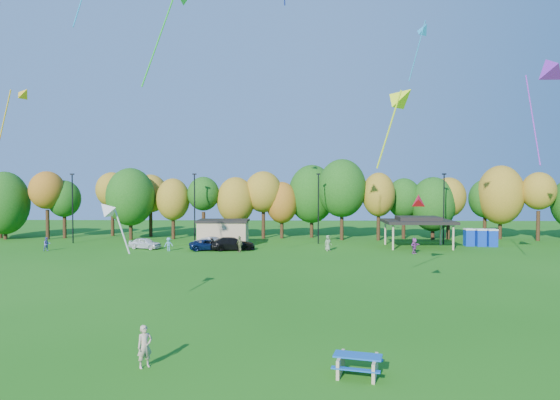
{
  "coord_description": "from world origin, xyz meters",
  "views": [
    {
      "loc": [
        -1.17,
        -24.08,
        7.9
      ],
      "look_at": [
        -2.0,
        6.0,
        6.85
      ],
      "focal_mm": 32.0,
      "sensor_mm": 36.0,
      "label": 1
    }
  ],
  "objects_px": {
    "kite_flyer": "(145,346)",
    "car_a": "(145,243)",
    "picnic_table": "(358,363)",
    "car_b": "(213,243)",
    "porta_potties": "(480,237)",
    "car_d": "(232,244)",
    "car_c": "(209,245)"
  },
  "relations": [
    {
      "from": "car_b",
      "to": "car_c",
      "type": "bearing_deg",
      "value": 159.76
    },
    {
      "from": "car_a",
      "to": "picnic_table",
      "type": "bearing_deg",
      "value": -134.41
    },
    {
      "from": "car_a",
      "to": "car_c",
      "type": "bearing_deg",
      "value": -79.19
    },
    {
      "from": "car_a",
      "to": "car_c",
      "type": "distance_m",
      "value": 7.86
    },
    {
      "from": "kite_flyer",
      "to": "car_b",
      "type": "xyz_separation_m",
      "value": [
        -3.14,
        37.55,
        -0.18
      ]
    },
    {
      "from": "porta_potties",
      "to": "car_a",
      "type": "height_order",
      "value": "porta_potties"
    },
    {
      "from": "car_b",
      "to": "porta_potties",
      "type": "bearing_deg",
      "value": -66.39
    },
    {
      "from": "porta_potties",
      "to": "car_a",
      "type": "relative_size",
      "value": 0.96
    },
    {
      "from": "car_b",
      "to": "car_d",
      "type": "distance_m",
      "value": 2.4
    },
    {
      "from": "picnic_table",
      "to": "car_b",
      "type": "xyz_separation_m",
      "value": [
        -12.12,
        38.17,
        0.23
      ]
    },
    {
      "from": "car_b",
      "to": "picnic_table",
      "type": "bearing_deg",
      "value": -145.44
    },
    {
      "from": "kite_flyer",
      "to": "car_d",
      "type": "distance_m",
      "value": 37.0
    },
    {
      "from": "porta_potties",
      "to": "car_b",
      "type": "bearing_deg",
      "value": -173.33
    },
    {
      "from": "picnic_table",
      "to": "car_b",
      "type": "relative_size",
      "value": 0.52
    },
    {
      "from": "picnic_table",
      "to": "car_d",
      "type": "xyz_separation_m",
      "value": [
        -9.78,
        37.6,
        0.27
      ]
    },
    {
      "from": "car_c",
      "to": "car_b",
      "type": "bearing_deg",
      "value": -53.68
    },
    {
      "from": "porta_potties",
      "to": "kite_flyer",
      "type": "height_order",
      "value": "porta_potties"
    },
    {
      "from": "porta_potties",
      "to": "car_b",
      "type": "xyz_separation_m",
      "value": [
        -32.66,
        -3.82,
        -0.37
      ]
    },
    {
      "from": "car_b",
      "to": "car_c",
      "type": "relative_size",
      "value": 0.97
    },
    {
      "from": "picnic_table",
      "to": "car_d",
      "type": "distance_m",
      "value": 38.86
    },
    {
      "from": "car_a",
      "to": "car_c",
      "type": "xyz_separation_m",
      "value": [
        7.8,
        -0.94,
        -0.04
      ]
    },
    {
      "from": "picnic_table",
      "to": "porta_potties",
      "type": "bearing_deg",
      "value": 78.29
    },
    {
      "from": "kite_flyer",
      "to": "car_b",
      "type": "relative_size",
      "value": 0.41
    },
    {
      "from": "car_a",
      "to": "car_d",
      "type": "bearing_deg",
      "value": -77.18
    },
    {
      "from": "car_c",
      "to": "picnic_table",
      "type": "bearing_deg",
      "value": -177.98
    },
    {
      "from": "kite_flyer",
      "to": "car_a",
      "type": "distance_m",
      "value": 39.57
    },
    {
      "from": "kite_flyer",
      "to": "car_a",
      "type": "height_order",
      "value": "kite_flyer"
    },
    {
      "from": "car_a",
      "to": "car_d",
      "type": "height_order",
      "value": "car_d"
    },
    {
      "from": "car_a",
      "to": "porta_potties",
      "type": "bearing_deg",
      "value": -67.44
    },
    {
      "from": "picnic_table",
      "to": "car_a",
      "type": "xyz_separation_m",
      "value": [
        -20.38,
        38.51,
        0.18
      ]
    },
    {
      "from": "kite_flyer",
      "to": "car_c",
      "type": "relative_size",
      "value": 0.4
    },
    {
      "from": "kite_flyer",
      "to": "porta_potties",
      "type": "bearing_deg",
      "value": 13.85
    }
  ]
}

